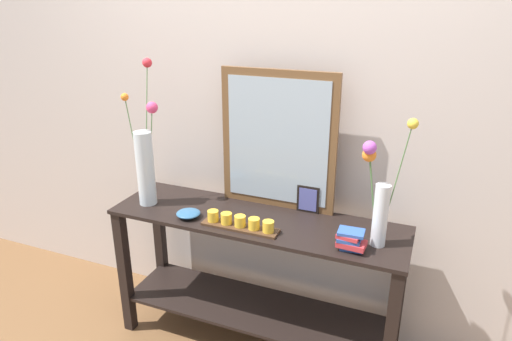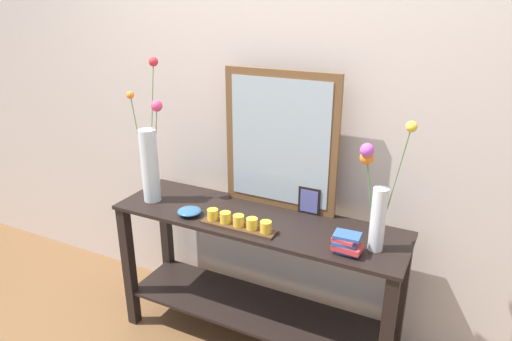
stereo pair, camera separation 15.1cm
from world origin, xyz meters
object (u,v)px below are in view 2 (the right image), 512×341
Objects in this scene: book_stack at (347,243)px; candle_tray at (239,222)px; console_table at (256,268)px; vase_right at (377,200)px; picture_frame_small at (309,201)px; mirror_leaning at (280,142)px; decorative_bowl at (189,211)px; tall_vase_left at (150,158)px.

candle_tray is at bearing -179.46° from book_stack.
console_table is 2.59× the size of vase_right.
mirror_leaning is at bearing 175.07° from picture_frame_small.
book_stack is at bearing -0.21° from decorative_bowl.
vase_right is at bearing 44.13° from book_stack.
picture_frame_small is 1.18× the size of decorative_bowl.
book_stack is at bearing -135.87° from vase_right.
mirror_leaning is 5.45× the size of book_stack.
vase_right reaches higher than picture_frame_small.
book_stack is (0.46, -0.31, -0.32)m from mirror_leaning.
vase_right is at bearing -2.96° from console_table.
book_stack is at bearing -3.83° from tall_vase_left.
mirror_leaning is 0.59m from decorative_bowl.
tall_vase_left is 0.63m from candle_tray.
tall_vase_left reaches higher than console_table.
mirror_leaning reaches higher than decorative_bowl.
vase_right reaches higher than candle_tray.
tall_vase_left is 0.37m from decorative_bowl.
picture_frame_small is at bearing 49.56° from candle_tray.
console_table is 3.93× the size of candle_tray.
mirror_leaning reaches higher than vase_right.
console_table is at bearing 177.04° from vase_right.
candle_tray is at bearing -7.82° from tall_vase_left.
tall_vase_left is at bearing -175.53° from console_table.
book_stack reaches higher than decorative_bowl.
decorative_bowl is at bearing -159.77° from console_table.
tall_vase_left is (-0.62, -0.05, 0.54)m from console_table.
vase_right is (1.22, 0.02, -0.01)m from tall_vase_left.
vase_right is 4.42× the size of book_stack.
picture_frame_small is at bearing 14.62° from tall_vase_left.
picture_frame_small is (-0.38, 0.20, -0.17)m from vase_right.
candle_tray is (0.59, -0.08, -0.22)m from tall_vase_left.
book_stack is (1.13, -0.08, -0.20)m from tall_vase_left.
picture_frame_small is at bearing 133.90° from book_stack.
vase_right is 0.96m from decorative_bowl.
picture_frame_small reaches higher than console_table.
vase_right reaches higher than console_table.
mirror_leaning is at bearing 19.50° from tall_vase_left.
decorative_bowl is (-0.37, -0.31, -0.35)m from mirror_leaning.
mirror_leaning reaches higher than book_stack.
vase_right is 4.05× the size of picture_frame_small.
mirror_leaning is 1.87× the size of candle_tray.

